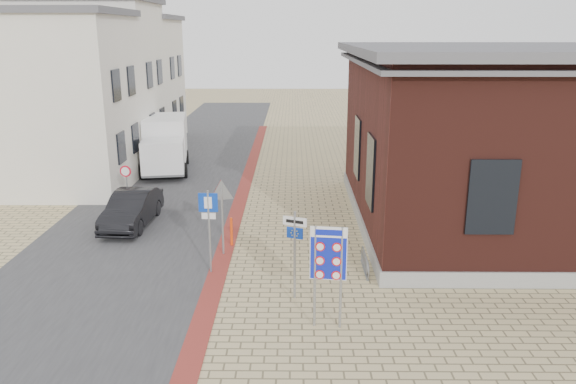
% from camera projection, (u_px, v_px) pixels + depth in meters
% --- Properties ---
extents(ground, '(120.00, 120.00, 0.00)m').
position_uv_depth(ground, '(280.00, 302.00, 15.73)').
color(ground, tan).
rests_on(ground, ground).
extents(road_strip, '(7.00, 60.00, 0.02)m').
position_uv_depth(road_strip, '(184.00, 172.00, 30.18)').
color(road_strip, '#38383A').
rests_on(road_strip, ground).
extents(curb_strip, '(0.60, 40.00, 0.02)m').
position_uv_depth(curb_strip, '(241.00, 199.00, 25.35)').
color(curb_strip, maroon).
rests_on(curb_strip, ground).
extents(brick_building, '(13.00, 13.00, 6.80)m').
position_uv_depth(brick_building, '(519.00, 135.00, 21.41)').
color(brick_building, gray).
rests_on(brick_building, ground).
extents(townhouse_near, '(7.40, 6.40, 8.30)m').
position_uv_depth(townhouse_near, '(50.00, 101.00, 26.19)').
color(townhouse_near, silver).
rests_on(townhouse_near, ground).
extents(townhouse_mid, '(7.40, 6.40, 9.10)m').
position_uv_depth(townhouse_mid, '(93.00, 81.00, 31.85)').
color(townhouse_mid, silver).
rests_on(townhouse_mid, ground).
extents(townhouse_far, '(7.40, 6.40, 8.30)m').
position_uv_depth(townhouse_far, '(124.00, 79.00, 37.72)').
color(townhouse_far, silver).
rests_on(townhouse_far, ground).
extents(bike_rack, '(0.08, 1.80, 0.60)m').
position_uv_depth(bike_rack, '(365.00, 263.00, 17.75)').
color(bike_rack, slate).
rests_on(bike_rack, ground).
extents(sedan, '(1.60, 4.12, 1.34)m').
position_uv_depth(sedan, '(132.00, 209.00, 21.78)').
color(sedan, black).
rests_on(sedan, ground).
extents(box_truck, '(2.96, 5.67, 2.83)m').
position_uv_depth(box_truck, '(165.00, 144.00, 30.15)').
color(box_truck, slate).
rests_on(box_truck, ground).
extents(border_sign, '(0.93, 0.16, 2.72)m').
position_uv_depth(border_sign, '(328.00, 256.00, 13.91)').
color(border_sign, gray).
rests_on(border_sign, ground).
extents(essen_sign, '(0.66, 0.29, 2.58)m').
position_uv_depth(essen_sign, '(295.00, 241.00, 15.54)').
color(essen_sign, gray).
rests_on(essen_sign, ground).
extents(parking_sign, '(0.59, 0.07, 2.68)m').
position_uv_depth(parking_sign, '(209.00, 217.00, 17.16)').
color(parking_sign, gray).
rests_on(parking_sign, ground).
extents(yield_sign, '(0.90, 0.30, 2.58)m').
position_uv_depth(yield_sign, '(222.00, 199.00, 18.56)').
color(yield_sign, gray).
rests_on(yield_sign, ground).
extents(speed_sign, '(0.48, 0.09, 2.03)m').
position_uv_depth(speed_sign, '(127.00, 182.00, 23.10)').
color(speed_sign, gray).
rests_on(speed_sign, ground).
extents(bollard, '(0.11, 0.11, 1.04)m').
position_uv_depth(bollard, '(231.00, 232.00, 19.72)').
color(bollard, '#EF420C').
rests_on(bollard, ground).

